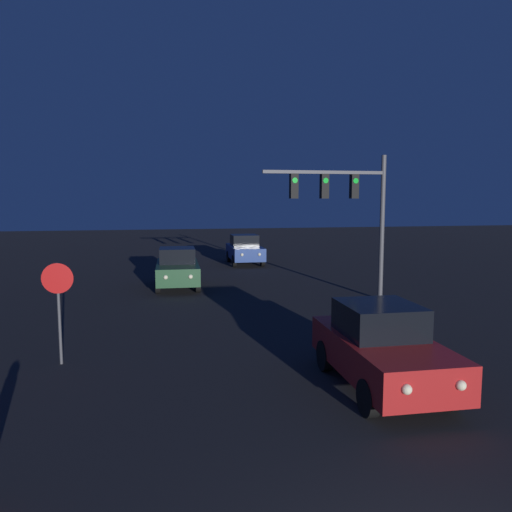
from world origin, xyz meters
The scene contains 5 objects.
car_near centered at (1.79, 6.08, 0.85)m, with size 1.89×4.11×1.73m.
car_mid centered at (-1.81, 18.63, 0.85)m, with size 1.93×4.12×1.73m.
car_far centered at (2.45, 25.80, 0.85)m, with size 1.88×4.10×1.73m.
traffic_signal_mast centered at (4.33, 14.50, 3.79)m, with size 4.76×0.30×5.50m.
stop_sign centered at (-4.97, 8.93, 1.68)m, with size 0.71×0.07×2.41m.
Camera 1 is at (-2.71, -3.17, 3.91)m, focal length 35.00 mm.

